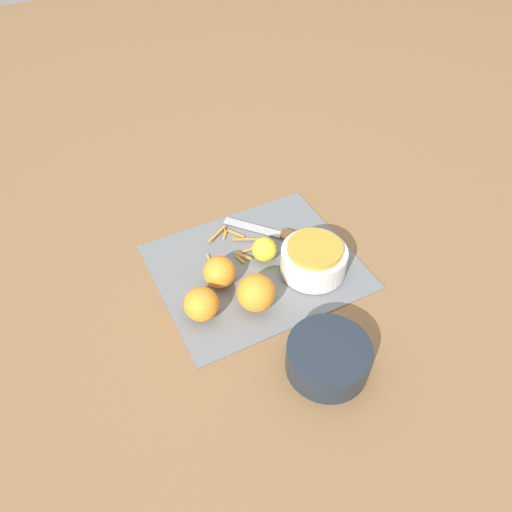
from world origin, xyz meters
TOP-DOWN VIEW (x-y plane):
  - ground_plane at (0.00, 0.00)m, footprint 4.00×4.00m
  - cutting_board at (0.00, 0.00)m, footprint 0.44×0.37m
  - bowl_speckled at (-0.11, 0.07)m, footprint 0.15×0.15m
  - bowl_dark at (-0.00, 0.29)m, footprint 0.16×0.16m
  - knife at (-0.11, -0.05)m, footprint 0.17×0.19m
  - orange_left at (0.16, 0.08)m, footprint 0.07×0.07m
  - orange_right at (0.05, 0.10)m, footprint 0.08×0.08m
  - orange_back at (0.09, 0.01)m, footprint 0.07×0.07m
  - lemon at (-0.03, -0.01)m, footprint 0.06×0.06m
  - peel_pile at (0.02, -0.09)m, footprint 0.14×0.13m

SIDE VIEW (x-z plane):
  - ground_plane at x=0.00m, z-range 0.00..0.00m
  - cutting_board at x=0.00m, z-range 0.00..0.01m
  - peel_pile at x=0.02m, z-range 0.01..0.01m
  - knife at x=-0.11m, z-range 0.00..0.02m
  - bowl_dark at x=0.00m, z-range 0.00..0.06m
  - lemon at x=-0.03m, z-range 0.01..0.06m
  - orange_back at x=0.09m, z-range 0.01..0.08m
  - bowl_speckled at x=-0.11m, z-range 0.00..0.08m
  - orange_left at x=0.16m, z-range 0.01..0.08m
  - orange_right at x=0.05m, z-range 0.01..0.09m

